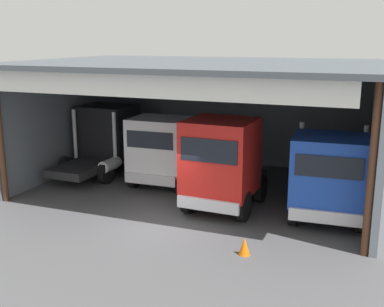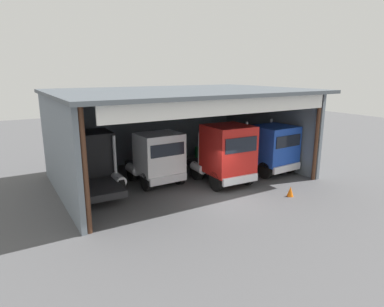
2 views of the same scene
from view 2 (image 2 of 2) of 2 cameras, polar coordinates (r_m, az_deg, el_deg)
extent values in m
plane|color=#4C4C4F|center=(17.84, 5.70, -8.20)|extent=(80.00, 80.00, 0.00)
cube|color=slate|center=(25.33, -7.41, 4.73)|extent=(14.56, 0.24, 5.43)
cube|color=slate|center=(18.70, -21.98, 0.60)|extent=(0.24, 9.74, 5.43)
cube|color=slate|center=(25.29, 12.58, 4.50)|extent=(0.24, 9.74, 5.43)
cube|color=#474E55|center=(20.33, -1.57, 10.61)|extent=(15.16, 10.54, 0.20)
cylinder|color=#4C2D1E|center=(14.23, -17.84, -2.99)|extent=(0.24, 0.24, 5.43)
cylinder|color=#4C2D1E|center=(21.97, 20.56, 2.57)|extent=(0.24, 0.24, 5.43)
cube|color=white|center=(16.37, 6.79, 8.16)|extent=(13.11, 0.12, 0.90)
cube|color=black|center=(20.11, -17.18, -0.06)|extent=(2.56, 2.24, 2.55)
cube|color=black|center=(21.07, -17.93, 1.75)|extent=(2.13, 0.11, 0.77)
cube|color=silver|center=(21.54, -17.59, -2.98)|extent=(2.39, 0.22, 0.44)
cube|color=#232326|center=(18.56, -15.47, -5.42)|extent=(1.97, 3.75, 0.36)
cylinder|color=silver|center=(18.76, -19.65, -1.77)|extent=(0.18, 0.18, 2.70)
cylinder|color=silver|center=(19.24, -13.05, -0.93)|extent=(0.18, 0.18, 2.70)
cylinder|color=silver|center=(19.08, -12.44, -4.33)|extent=(0.59, 1.21, 0.56)
cylinder|color=black|center=(20.73, -20.12, -4.27)|extent=(0.33, 1.07, 1.06)
cylinder|color=black|center=(21.16, -14.23, -3.47)|extent=(0.33, 1.07, 1.06)
cylinder|color=black|center=(18.41, -18.78, -6.41)|extent=(0.33, 1.07, 1.06)
cylinder|color=black|center=(18.89, -12.19, -5.46)|extent=(0.33, 1.07, 1.06)
cube|color=white|center=(19.72, -5.61, 0.01)|extent=(2.53, 2.14, 2.40)
cube|color=black|center=(18.70, -4.17, 0.61)|extent=(2.11, 0.11, 0.72)
cube|color=silver|center=(19.14, -4.03, -4.43)|extent=(2.36, 0.22, 0.44)
cube|color=#232326|center=(21.54, -7.60, -2.35)|extent=(1.94, 3.17, 0.36)
cylinder|color=silver|center=(21.28, -4.38, 0.59)|extent=(0.18, 0.18, 2.56)
cylinder|color=silver|center=(20.36, -9.91, -0.19)|extent=(0.18, 0.18, 2.56)
cylinder|color=silver|center=(20.82, -10.05, -2.67)|extent=(0.59, 1.21, 0.56)
cylinder|color=black|center=(20.26, -2.23, -3.82)|extent=(0.33, 1.07, 1.06)
cylinder|color=black|center=(19.31, -7.84, -4.84)|extent=(0.33, 1.07, 1.06)
cylinder|color=black|center=(22.05, -5.02, -2.39)|extent=(0.33, 1.07, 1.06)
cylinder|color=black|center=(21.18, -10.26, -3.24)|extent=(0.33, 1.07, 1.06)
cube|color=red|center=(19.72, 6.17, 0.75)|extent=(2.60, 2.59, 2.82)
cube|color=black|center=(18.62, 8.44, 1.45)|extent=(2.13, 0.14, 0.85)
cube|color=silver|center=(19.12, 8.28, -4.45)|extent=(2.38, 0.25, 0.44)
cube|color=#232326|center=(21.56, 3.31, -2.13)|extent=(2.00, 3.37, 0.36)
cylinder|color=silver|center=(21.56, 6.49, 0.79)|extent=(0.18, 0.18, 2.54)
cylinder|color=silver|center=(20.37, 1.29, 0.11)|extent=(0.18, 0.18, 2.54)
cylinder|color=silver|center=(20.72, 1.11, -2.43)|extent=(0.61, 1.22, 0.56)
cylinder|color=black|center=(20.41, 9.40, -3.75)|extent=(0.34, 1.15, 1.14)
cylinder|color=black|center=(19.18, 4.18, -4.75)|extent=(0.34, 1.15, 1.14)
cylinder|color=black|center=(22.19, 5.72, -2.19)|extent=(0.34, 1.15, 1.14)
cylinder|color=black|center=(21.07, 0.76, -3.00)|extent=(0.34, 1.15, 1.14)
cube|color=#1E47B7|center=(22.56, 13.74, 1.52)|extent=(2.71, 2.54, 2.44)
cube|color=black|center=(21.69, 16.18, 2.04)|extent=(2.20, 0.18, 0.73)
cube|color=silver|center=(22.08, 15.93, -2.42)|extent=(2.46, 0.30, 0.44)
cube|color=#232326|center=(23.97, 10.63, -0.78)|extent=(2.10, 3.13, 0.36)
cylinder|color=silver|center=(24.30, 13.24, 2.39)|extent=(0.18, 0.18, 2.92)
cylinder|color=silver|center=(22.67, 9.23, 1.77)|extent=(0.18, 0.18, 2.92)
cylinder|color=silver|center=(22.94, 9.10, -1.06)|extent=(0.63, 1.23, 0.56)
cylinder|color=black|center=(23.45, 16.28, -1.89)|extent=(0.36, 1.10, 1.09)
cylinder|color=black|center=(21.79, 12.42, -2.84)|extent=(0.36, 1.10, 1.09)
cylinder|color=black|center=(24.81, 12.50, -0.80)|extent=(0.36, 1.10, 1.09)
cylinder|color=black|center=(23.24, 8.60, -1.61)|extent=(0.36, 1.10, 1.09)
cylinder|color=#197233|center=(26.54, 1.13, 0.23)|extent=(0.58, 0.58, 0.86)
cube|color=#1E59A5|center=(22.50, -17.26, -2.72)|extent=(0.90, 0.60, 1.00)
cone|color=orange|center=(19.16, 16.48, -6.24)|extent=(0.36, 0.36, 0.56)
camera|label=1|loc=(16.97, 64.07, 5.74)|focal=44.42mm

